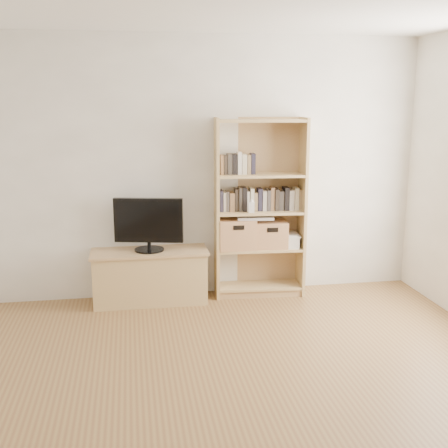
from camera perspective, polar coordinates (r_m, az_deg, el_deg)
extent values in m
cube|color=brown|center=(3.72, 2.88, -19.63)|extent=(4.50, 5.00, 0.01)
cube|color=beige|center=(5.65, -2.43, 5.65)|extent=(4.50, 0.02, 2.60)
cube|color=tan|center=(5.64, -7.51, -5.39)|extent=(1.10, 0.41, 0.50)
cube|color=tan|center=(5.66, 3.66, 1.58)|extent=(0.92, 0.37, 1.81)
cube|color=black|center=(5.50, -7.67, -0.05)|extent=(0.67, 0.20, 0.53)
cube|color=#242132|center=(5.66, 3.64, 2.57)|extent=(0.87, 0.24, 0.23)
cube|color=#242132|center=(5.58, 1.65, 6.21)|extent=(0.41, 0.17, 0.21)
cube|color=white|center=(5.54, 2.82, 1.71)|extent=(0.06, 0.04, 0.11)
cube|color=#A6714B|center=(5.68, 1.24, -0.95)|extent=(0.37, 0.31, 0.30)
cube|color=#A6714B|center=(5.73, 4.72, -1.02)|extent=(0.35, 0.29, 0.27)
cube|color=silver|center=(5.66, 3.16, 0.74)|extent=(0.39, 0.30, 0.03)
cube|color=silver|center=(5.79, 6.66, -1.72)|extent=(0.20, 0.27, 0.11)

